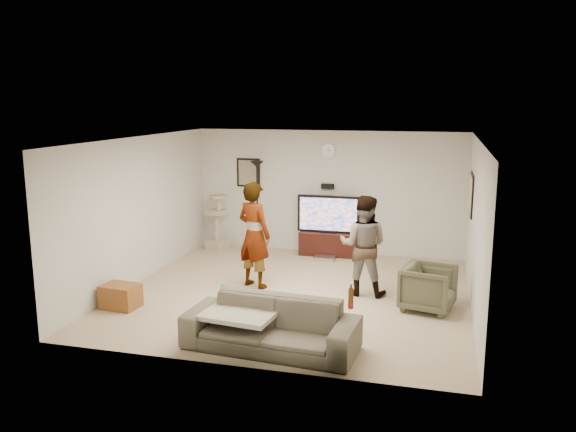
% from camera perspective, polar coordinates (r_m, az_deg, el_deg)
% --- Properties ---
extents(floor, '(5.50, 5.50, 0.02)m').
position_cam_1_polar(floor, '(9.61, 0.70, -7.61)').
color(floor, tan).
rests_on(floor, ground).
extents(ceiling, '(5.50, 5.50, 0.02)m').
position_cam_1_polar(ceiling, '(9.11, 0.74, 7.56)').
color(ceiling, silver).
rests_on(ceiling, wall_back).
extents(wall_back, '(5.50, 0.04, 2.50)m').
position_cam_1_polar(wall_back, '(11.92, 3.94, 2.34)').
color(wall_back, silver).
rests_on(wall_back, floor).
extents(wall_front, '(5.50, 0.04, 2.50)m').
position_cam_1_polar(wall_front, '(6.72, -5.01, -4.78)').
color(wall_front, silver).
rests_on(wall_front, floor).
extents(wall_left, '(0.04, 5.50, 2.50)m').
position_cam_1_polar(wall_left, '(10.28, -14.31, 0.56)').
color(wall_left, silver).
rests_on(wall_left, floor).
extents(wall_right, '(0.04, 5.50, 2.50)m').
position_cam_1_polar(wall_right, '(9.03, 17.91, -1.11)').
color(wall_right, silver).
rests_on(wall_right, floor).
extents(wall_clock, '(0.26, 0.04, 0.26)m').
position_cam_1_polar(wall_clock, '(11.79, 3.97, 6.40)').
color(wall_clock, silver).
rests_on(wall_clock, wall_back).
extents(wall_speaker, '(0.25, 0.10, 0.10)m').
position_cam_1_polar(wall_speaker, '(11.84, 3.89, 2.91)').
color(wall_speaker, black).
rests_on(wall_speaker, wall_back).
extents(picture_back, '(0.42, 0.03, 0.52)m').
position_cam_1_polar(picture_back, '(12.28, -3.89, 4.25)').
color(picture_back, gray).
rests_on(picture_back, wall_back).
extents(picture_right, '(0.03, 0.78, 0.62)m').
position_cam_1_polar(picture_right, '(10.55, 17.46, 2.04)').
color(picture_right, '#DAC86C').
rests_on(picture_right, wall_right).
extents(tv_stand, '(1.13, 0.45, 0.47)m').
position_cam_1_polar(tv_stand, '(11.88, 3.94, -2.69)').
color(tv_stand, black).
rests_on(tv_stand, floor).
extents(console_box, '(0.40, 0.30, 0.07)m').
position_cam_1_polar(console_box, '(11.55, 3.60, -4.12)').
color(console_box, '#B1B1BB').
rests_on(console_box, floor).
extents(tv, '(1.26, 0.08, 0.75)m').
position_cam_1_polar(tv, '(11.74, 3.98, 0.19)').
color(tv, black).
rests_on(tv, tv_stand).
extents(tv_screen, '(1.16, 0.01, 0.66)m').
position_cam_1_polar(tv_screen, '(11.70, 3.94, 0.15)').
color(tv_screen, '#F79154').
rests_on(tv_screen, tv).
extents(floor_lamp, '(0.32, 0.32, 1.87)m').
position_cam_1_polar(floor_lamp, '(12.07, -3.02, 0.94)').
color(floor_lamp, black).
rests_on(floor_lamp, floor).
extents(cat_tree, '(0.48, 0.48, 1.18)m').
position_cam_1_polar(cat_tree, '(12.29, -6.98, -0.58)').
color(cat_tree, tan).
rests_on(cat_tree, floor).
extents(person_left, '(0.77, 0.66, 1.79)m').
position_cam_1_polar(person_left, '(9.72, -3.33, -1.85)').
color(person_left, gray).
rests_on(person_left, floor).
extents(person_right, '(0.81, 0.64, 1.62)m').
position_cam_1_polar(person_right, '(9.43, 7.37, -2.86)').
color(person_right, navy).
rests_on(person_right, floor).
extents(sofa, '(2.24, 1.02, 0.64)m').
position_cam_1_polar(sofa, '(7.47, -1.69, -10.62)').
color(sofa, '#565042').
rests_on(sofa, floor).
extents(throw_blanket, '(0.98, 0.80, 0.06)m').
position_cam_1_polar(throw_blanket, '(7.55, -4.71, -9.50)').
color(throw_blanket, beige).
rests_on(throw_blanket, sofa).
extents(beer_bottle, '(0.06, 0.06, 0.25)m').
position_cam_1_polar(beer_bottle, '(7.11, 6.16, -8.02)').
color(beer_bottle, '#4E2C0C').
rests_on(beer_bottle, sofa).
extents(armchair, '(0.89, 0.88, 0.68)m').
position_cam_1_polar(armchair, '(9.03, 13.56, -6.84)').
color(armchair, '#494834').
rests_on(armchair, floor).
extents(side_table, '(0.57, 0.45, 0.36)m').
position_cam_1_polar(side_table, '(9.27, -16.04, -7.54)').
color(side_table, brown).
rests_on(side_table, floor).
extents(toy_ball, '(0.08, 0.08, 0.08)m').
position_cam_1_polar(toy_ball, '(9.89, -6.37, -6.82)').
color(toy_ball, teal).
rests_on(toy_ball, floor).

